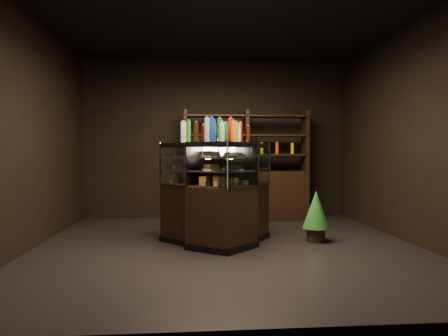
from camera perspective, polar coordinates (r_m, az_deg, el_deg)
The scene contains 7 objects.
ground at distance 5.35m, azimuth 0.49°, elevation -11.10°, with size 5.00×5.00×0.00m, color black.
room_shell at distance 5.26m, azimuth 0.49°, elevation 9.98°, with size 5.02×5.02×3.01m.
display_case at distance 5.40m, azimuth -0.75°, elevation -5.98°, with size 1.59×1.39×1.37m.
food_display at distance 5.35m, azimuth -0.74°, elevation 0.19°, with size 1.19×1.04×0.43m.
bottles_top at distance 5.36m, azimuth -0.75°, elevation 5.13°, with size 1.02×0.90×0.30m.
potted_conifer at distance 5.68m, azimuth 13.02°, elevation -5.67°, with size 0.38×0.38×0.80m.
back_shelving at distance 7.33m, azimuth 3.17°, elevation -2.70°, with size 2.26×0.43×2.00m.
Camera 1 is at (-0.46, -5.19, 1.21)m, focal length 32.00 mm.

